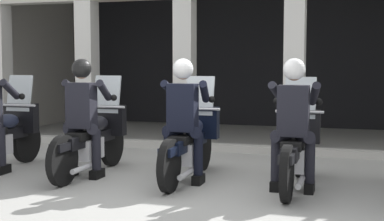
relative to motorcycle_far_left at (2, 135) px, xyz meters
The scene contains 10 objects.
ground_plane 3.89m from the motorcycle_far_left, 44.22° to the left, with size 80.00×80.00×0.00m, color #999993.
station_building 5.99m from the motorcycle_far_left, 61.13° to the left, with size 11.19×4.12×3.32m.
kerb_strip 3.77m from the motorcycle_far_left, 41.99° to the left, with size 10.69×0.24×0.12m, color #B7B5AD.
motorcycle_far_left is the anchor object (origin of this frame).
motorcycle_left 1.39m from the motorcycle_far_left, ahead, with size 0.62×2.04×1.35m.
police_officer_left 1.46m from the motorcycle_far_left, ahead, with size 0.63×0.61×1.58m.
motorcycle_center 2.78m from the motorcycle_far_left, ahead, with size 0.62×2.04×1.35m.
police_officer_center 2.80m from the motorcycle_far_left, ahead, with size 0.63×0.61×1.58m.
motorcycle_right 4.16m from the motorcycle_far_left, ahead, with size 0.62×2.04×1.35m.
police_officer_right 4.18m from the motorcycle_far_left, ahead, with size 0.63×0.61×1.58m.
Camera 1 is at (2.12, -6.19, 1.53)m, focal length 50.33 mm.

